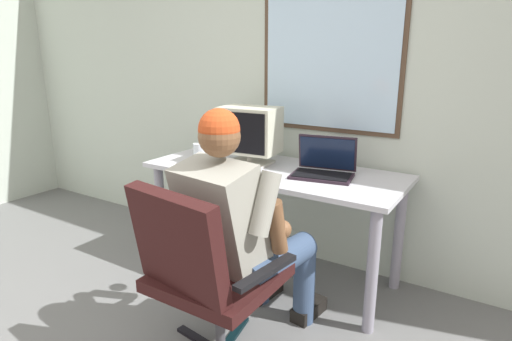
% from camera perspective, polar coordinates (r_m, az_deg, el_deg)
% --- Properties ---
extents(wall_rear, '(5.97, 0.08, 2.67)m').
position_cam_1_polar(wall_rear, '(3.03, 5.29, 12.94)').
color(wall_rear, beige).
rests_on(wall_rear, ground).
extents(desk, '(1.66, 0.68, 0.75)m').
position_cam_1_polar(desk, '(2.77, 2.30, -1.96)').
color(desk, '#908D9D').
rests_on(desk, ground).
extents(office_chair, '(0.67, 0.65, 0.93)m').
position_cam_1_polar(office_chair, '(1.99, -7.25, -12.76)').
color(office_chair, black).
rests_on(office_chair, ground).
extents(person_seated, '(0.57, 0.87, 1.24)m').
position_cam_1_polar(person_seated, '(2.12, -1.95, -7.43)').
color(person_seated, '#374B6B').
rests_on(person_seated, ground).
extents(crt_monitor, '(0.40, 0.29, 0.38)m').
position_cam_1_polar(crt_monitor, '(2.81, -0.89, 5.29)').
color(crt_monitor, beige).
rests_on(crt_monitor, desk).
extents(laptop, '(0.40, 0.33, 0.23)m').
position_cam_1_polar(laptop, '(2.62, 9.12, 0.71)').
color(laptop, '#281C26').
rests_on(laptop, desk).
extents(wine_glass, '(0.09, 0.09, 0.14)m').
position_cam_1_polar(wine_glass, '(2.84, -7.53, 2.79)').
color(wine_glass, silver).
rests_on(wine_glass, desk).
extents(desk_speaker, '(0.07, 0.09, 0.16)m').
position_cam_1_polar(desk_speaker, '(3.16, -6.04, 3.71)').
color(desk_speaker, black).
rests_on(desk_speaker, desk).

